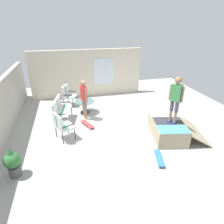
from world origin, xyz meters
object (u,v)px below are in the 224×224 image
(person_skater, at_px, (176,97))
(potted_plant, at_px, (13,162))
(skate_ramp, at_px, (168,128))
(patio_table, at_px, (85,104))
(skateboard_spare, at_px, (159,158))
(patio_bench, at_px, (60,108))
(skateboard_by_bench, at_px, (87,124))
(patio_chair_by_wall, at_px, (61,124))
(patio_chair_near_house, at_px, (68,94))
(person_watching, at_px, (84,97))

(person_skater, distance_m, potted_plant, 5.28)
(skate_ramp, height_order, patio_table, skate_ramp)
(skateboard_spare, bearing_deg, patio_bench, 41.81)
(person_skater, xyz_separation_m, skateboard_by_bench, (1.51, 2.86, -1.48))
(patio_chair_by_wall, bearing_deg, patio_table, -26.78)
(patio_chair_near_house, bearing_deg, patio_chair_by_wall, 174.47)
(patio_chair_by_wall, xyz_separation_m, patio_table, (2.03, -1.03, -0.21))
(patio_chair_near_house, height_order, skateboard_by_bench, patio_chair_near_house)
(skateboard_by_bench, height_order, potted_plant, potted_plant)
(patio_table, bearing_deg, patio_bench, 121.53)
(patio_table, bearing_deg, skate_ramp, -134.00)
(patio_chair_near_house, bearing_deg, patio_bench, 168.56)
(patio_chair_by_wall, distance_m, person_skater, 4.01)
(skateboard_by_bench, bearing_deg, person_watching, 0.10)
(person_watching, height_order, skateboard_by_bench, person_watching)
(skateboard_spare, bearing_deg, skateboard_by_bench, 35.78)
(skate_ramp, relative_size, skateboard_by_bench, 2.68)
(patio_chair_by_wall, distance_m, skateboard_spare, 3.44)
(skate_ramp, distance_m, potted_plant, 5.14)
(person_skater, relative_size, potted_plant, 1.79)
(patio_chair_near_house, distance_m, patio_chair_by_wall, 3.11)
(potted_plant, bearing_deg, patio_chair_by_wall, -40.35)
(potted_plant, bearing_deg, person_skater, -81.63)
(patio_chair_near_house, relative_size, potted_plant, 1.11)
(skate_ramp, bearing_deg, patio_table, 46.00)
(patio_chair_near_house, relative_size, patio_chair_by_wall, 1.00)
(patio_chair_by_wall, distance_m, patio_table, 2.29)
(patio_table, distance_m, potted_plant, 4.23)
(patio_chair_by_wall, height_order, skateboard_spare, patio_chair_by_wall)
(skateboard_spare, bearing_deg, person_skater, -41.42)
(person_skater, relative_size, skateboard_by_bench, 2.03)
(patio_bench, bearing_deg, skateboard_by_bench, -121.58)
(skate_ramp, bearing_deg, skateboard_by_bench, 63.91)
(patio_table, height_order, potted_plant, potted_plant)
(skateboard_by_bench, relative_size, potted_plant, 0.88)
(patio_chair_near_house, bearing_deg, patio_table, -145.46)
(person_skater, xyz_separation_m, potted_plant, (-0.75, 5.11, -1.10))
(patio_chair_near_house, height_order, person_watching, person_watching)
(skate_ramp, relative_size, patio_chair_near_house, 2.12)
(patio_bench, height_order, patio_chair_near_house, same)
(patio_chair_near_house, distance_m, skateboard_by_bench, 2.49)
(skate_ramp, distance_m, person_skater, 1.27)
(skateboard_spare, distance_m, potted_plant, 4.16)
(person_watching, distance_m, skateboard_spare, 3.88)
(skateboard_by_bench, xyz_separation_m, potted_plant, (-2.26, 2.24, 0.38))
(patio_bench, distance_m, potted_plant, 3.14)
(skateboard_by_bench, bearing_deg, patio_bench, 58.42)
(patio_table, xyz_separation_m, potted_plant, (-3.54, 2.31, 0.06))
(patio_bench, relative_size, person_skater, 0.81)
(skateboard_by_bench, relative_size, skateboard_spare, 0.98)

